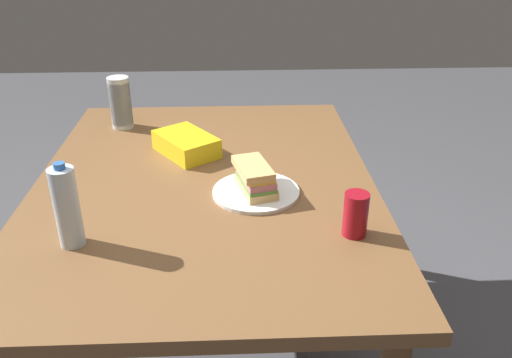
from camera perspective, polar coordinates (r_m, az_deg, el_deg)
ground_plane at (r=2.15m, az=-4.61°, el=-18.00°), size 8.00×8.00×0.00m
dining_table at (r=1.75m, az=-5.39°, el=-2.65°), size 1.43×1.08×0.74m
paper_plate at (r=1.62m, az=0.00°, el=-1.39°), size 0.27×0.27×0.01m
sandwich at (r=1.60m, az=-0.10°, el=0.14°), size 0.20×0.14×0.08m
soda_can_red at (r=1.42m, az=10.65°, el=-3.74°), size 0.07×0.07×0.12m
chip_bag at (r=1.90m, az=-7.51°, el=3.72°), size 0.27×0.26×0.07m
water_bottle_tall at (r=1.41m, az=-19.66°, el=-2.85°), size 0.06×0.06×0.23m
plastic_cup_stack at (r=2.16m, az=-14.36°, el=7.95°), size 0.08×0.08×0.20m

